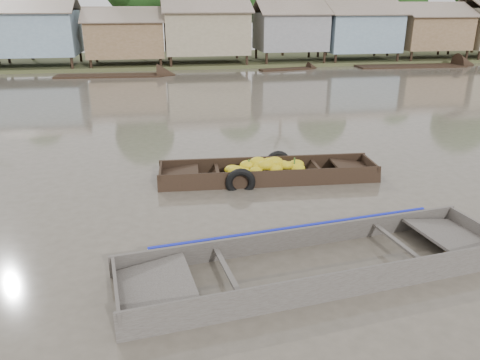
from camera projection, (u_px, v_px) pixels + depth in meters
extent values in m
plane|color=#4F493D|center=(232.00, 227.00, 10.94)|extent=(120.00, 120.00, 0.00)
cube|color=#384723|center=(174.00, 61.00, 41.31)|extent=(120.00, 12.00, 0.50)
cube|color=gray|center=(35.00, 33.00, 35.45)|extent=(6.20, 5.20, 3.20)
cube|color=brown|center=(26.00, 4.00, 33.42)|extent=(6.60, 3.02, 1.28)
cube|color=brown|center=(35.00, 4.00, 36.00)|extent=(6.60, 3.02, 1.28)
cube|color=brown|center=(126.00, 39.00, 36.69)|extent=(5.80, 4.60, 2.70)
cube|color=brown|center=(123.00, 15.00, 34.91)|extent=(6.20, 2.67, 1.14)
cube|color=brown|center=(125.00, 14.00, 37.19)|extent=(6.20, 2.67, 1.14)
cube|color=gray|center=(206.00, 32.00, 37.54)|extent=(6.50, 5.30, 3.30)
cube|color=brown|center=(207.00, 4.00, 35.47)|extent=(6.90, 3.08, 1.31)
cube|color=brown|center=(203.00, 4.00, 38.10)|extent=(6.90, 3.08, 1.31)
cube|color=slate|center=(290.00, 31.00, 38.67)|extent=(5.40, 4.70, 2.90)
cube|color=brown|center=(295.00, 7.00, 36.82)|extent=(5.80, 2.73, 1.17)
cube|color=brown|center=(287.00, 7.00, 39.16)|extent=(5.80, 2.73, 1.17)
cube|color=gray|center=(358.00, 32.00, 39.66)|extent=(6.00, 5.00, 3.10)
cube|color=brown|center=(367.00, 7.00, 37.71)|extent=(6.40, 2.90, 1.24)
cube|color=brown|center=(354.00, 7.00, 40.19)|extent=(6.40, 2.90, 1.24)
cube|color=brown|center=(428.00, 32.00, 40.72)|extent=(5.70, 4.90, 2.80)
cube|color=brown|center=(440.00, 9.00, 38.84)|extent=(6.10, 2.85, 1.21)
cube|color=brown|center=(423.00, 9.00, 41.27)|extent=(6.10, 2.85, 1.21)
cylinder|color=#473323|center=(29.00, 33.00, 39.44)|extent=(0.28, 0.28, 4.90)
cylinder|color=#473323|center=(137.00, 24.00, 39.70)|extent=(0.28, 0.28, 6.30)
cylinder|color=#473323|center=(239.00, 29.00, 42.24)|extent=(0.28, 0.28, 5.25)
cylinder|color=#473323|center=(327.00, 26.00, 42.54)|extent=(0.28, 0.28, 5.60)
cylinder|color=#473323|center=(403.00, 31.00, 44.92)|extent=(0.28, 0.28, 4.55)
sphere|color=#133C15|center=(406.00, 2.00, 43.99)|extent=(3.90, 3.90, 3.90)
cylinder|color=#473323|center=(477.00, 19.00, 44.74)|extent=(0.28, 0.28, 6.65)
cylinder|color=#473323|center=(284.00, 12.00, 41.93)|extent=(0.24, 0.24, 8.00)
cube|color=black|center=(268.00, 181.00, 13.97)|extent=(6.34, 1.54, 0.08)
cube|color=black|center=(264.00, 165.00, 14.51)|extent=(6.42, 0.51, 0.59)
cube|color=black|center=(272.00, 181.00, 13.24)|extent=(6.42, 0.51, 0.59)
cube|color=black|center=(369.00, 169.00, 14.22)|extent=(0.14, 1.39, 0.56)
cube|color=black|center=(352.00, 167.00, 14.13)|extent=(1.15, 1.26, 0.21)
cube|color=black|center=(161.00, 177.00, 13.53)|extent=(0.14, 1.39, 0.56)
cube|color=black|center=(180.00, 174.00, 13.57)|extent=(1.15, 1.26, 0.21)
cube|color=black|center=(217.00, 171.00, 13.67)|extent=(0.17, 1.34, 0.05)
cube|color=black|center=(317.00, 167.00, 14.00)|extent=(0.17, 1.34, 0.05)
ellipsoid|color=gold|center=(274.00, 162.00, 13.74)|extent=(0.54, 0.39, 0.32)
ellipsoid|color=gold|center=(236.00, 179.00, 13.42)|extent=(0.42, 0.30, 0.25)
ellipsoid|color=gold|center=(296.00, 165.00, 14.15)|extent=(0.52, 0.37, 0.31)
ellipsoid|color=gold|center=(244.00, 173.00, 13.54)|extent=(0.47, 0.34, 0.28)
ellipsoid|color=gold|center=(297.00, 169.00, 13.76)|extent=(0.49, 0.35, 0.29)
ellipsoid|color=gold|center=(258.00, 165.00, 13.91)|extent=(0.47, 0.34, 0.28)
ellipsoid|color=gold|center=(276.00, 164.00, 14.27)|extent=(0.44, 0.32, 0.26)
ellipsoid|color=gold|center=(256.00, 171.00, 13.49)|extent=(0.41, 0.29, 0.24)
ellipsoid|color=gold|center=(269.00, 162.00, 13.86)|extent=(0.41, 0.29, 0.24)
ellipsoid|color=gold|center=(233.00, 174.00, 13.70)|extent=(0.41, 0.30, 0.24)
ellipsoid|color=gold|center=(236.00, 171.00, 13.69)|extent=(0.53, 0.38, 0.32)
ellipsoid|color=gold|center=(282.00, 165.00, 13.77)|extent=(0.49, 0.35, 0.29)
ellipsoid|color=gold|center=(275.00, 164.00, 14.23)|extent=(0.46, 0.33, 0.27)
ellipsoid|color=gold|center=(240.00, 173.00, 13.54)|extent=(0.53, 0.38, 0.32)
ellipsoid|color=gold|center=(287.00, 166.00, 13.67)|extent=(0.42, 0.30, 0.25)
ellipsoid|color=gold|center=(256.00, 163.00, 14.08)|extent=(0.42, 0.30, 0.25)
ellipsoid|color=gold|center=(232.00, 170.00, 13.86)|extent=(0.49, 0.35, 0.29)
ellipsoid|color=gold|center=(276.00, 169.00, 13.64)|extent=(0.46, 0.33, 0.27)
ellipsoid|color=gold|center=(290.00, 166.00, 14.22)|extent=(0.46, 0.33, 0.27)
ellipsoid|color=gold|center=(260.00, 166.00, 13.68)|extent=(0.50, 0.36, 0.29)
ellipsoid|color=gold|center=(248.00, 165.00, 13.79)|extent=(0.53, 0.38, 0.32)
ellipsoid|color=gold|center=(242.00, 176.00, 13.46)|extent=(0.52, 0.38, 0.31)
ellipsoid|color=gold|center=(307.00, 174.00, 13.61)|extent=(0.44, 0.32, 0.26)
ellipsoid|color=gold|center=(265.00, 165.00, 13.60)|extent=(0.51, 0.36, 0.30)
ellipsoid|color=gold|center=(260.00, 164.00, 13.99)|extent=(0.47, 0.34, 0.28)
ellipsoid|color=gold|center=(265.00, 164.00, 13.92)|extent=(0.51, 0.36, 0.30)
ellipsoid|color=gold|center=(258.00, 162.00, 13.78)|extent=(0.50, 0.36, 0.30)
ellipsoid|color=gold|center=(261.00, 165.00, 14.06)|extent=(0.43, 0.31, 0.26)
ellipsoid|color=gold|center=(271.00, 166.00, 13.69)|extent=(0.48, 0.34, 0.28)
ellipsoid|color=gold|center=(274.00, 175.00, 13.51)|extent=(0.43, 0.31, 0.26)
ellipsoid|color=gold|center=(244.00, 176.00, 13.47)|extent=(0.52, 0.37, 0.31)
cylinder|color=#3F6626|center=(249.00, 163.00, 13.70)|extent=(0.05, 0.05, 0.20)
cylinder|color=#3F6626|center=(276.00, 162.00, 13.78)|extent=(0.05, 0.05, 0.20)
cylinder|color=#3F6626|center=(294.00, 161.00, 13.84)|extent=(0.05, 0.05, 0.20)
torus|color=black|center=(278.00, 163.00, 14.63)|extent=(0.81, 0.25, 0.80)
torus|color=black|center=(240.00, 183.00, 13.05)|extent=(0.86, 0.25, 0.85)
cube|color=#3A3531|center=(317.00, 274.00, 9.19)|extent=(7.76, 2.61, 0.08)
cube|color=#3A3531|center=(298.00, 240.00, 9.92)|extent=(7.73, 1.17, 0.62)
cube|color=#3A3531|center=(341.00, 288.00, 8.26)|extent=(7.73, 1.17, 0.62)
cube|color=#3A3531|center=(477.00, 235.00, 10.15)|extent=(0.31, 1.89, 0.59)
cube|color=#3A3531|center=(452.00, 236.00, 9.94)|extent=(1.52, 1.80, 0.24)
cube|color=#3A3531|center=(117.00, 296.00, 8.04)|extent=(0.31, 1.89, 0.59)
cube|color=#3A3531|center=(155.00, 286.00, 8.20)|extent=(1.52, 1.80, 0.24)
cube|color=#3A3531|center=(228.00, 271.00, 8.54)|extent=(0.34, 1.82, 0.05)
cube|color=#3A3531|center=(399.00, 243.00, 9.55)|extent=(0.34, 1.82, 0.05)
cube|color=#665E54|center=(317.00, 272.00, 9.17)|extent=(5.93, 2.23, 0.02)
cube|color=#111BAD|center=(297.00, 229.00, 9.89)|extent=(6.25, 0.90, 0.15)
torus|color=olive|center=(454.00, 255.00, 9.72)|extent=(0.43, 0.43, 0.06)
torus|color=olive|center=(454.00, 254.00, 9.70)|extent=(0.35, 0.35, 0.06)
cube|color=black|center=(410.00, 67.00, 37.62)|extent=(8.78, 2.22, 0.35)
cube|color=black|center=(109.00, 77.00, 32.77)|extent=(7.39, 2.10, 0.35)
cube|color=black|center=(286.00, 71.00, 35.91)|extent=(4.30, 1.68, 0.35)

